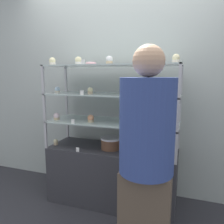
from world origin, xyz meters
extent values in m
plane|color=#2D2D33|center=(0.00, 0.00, 0.00)|extent=(20.00, 20.00, 0.00)
cube|color=#A8B2AD|center=(0.00, 0.38, 1.30)|extent=(8.00, 0.05, 2.60)
cube|color=#333338|center=(0.00, 0.00, 0.31)|extent=(1.37, 0.48, 0.63)
cube|color=#B7B7BC|center=(-0.67, 0.23, 0.77)|extent=(0.02, 0.02, 0.29)
cube|color=#B7B7BC|center=(0.67, 0.23, 0.77)|extent=(0.02, 0.02, 0.29)
cube|color=#B7B7BC|center=(-0.67, -0.23, 0.77)|extent=(0.02, 0.02, 0.29)
cube|color=#B7B7BC|center=(0.67, -0.23, 0.77)|extent=(0.02, 0.02, 0.29)
cube|color=#B2C6C1|center=(0.00, 0.00, 0.92)|extent=(1.37, 0.48, 0.01)
cube|color=#B7B7BC|center=(-0.67, 0.23, 1.07)|extent=(0.02, 0.02, 0.29)
cube|color=#B7B7BC|center=(0.67, 0.23, 1.07)|extent=(0.02, 0.02, 0.29)
cube|color=#B7B7BC|center=(-0.67, -0.23, 1.07)|extent=(0.02, 0.02, 0.29)
cube|color=#B7B7BC|center=(0.67, -0.23, 1.07)|extent=(0.02, 0.02, 0.29)
cube|color=#B2C6C1|center=(0.00, 0.00, 1.21)|extent=(1.37, 0.48, 0.01)
cube|color=#B7B7BC|center=(-0.67, 0.23, 1.36)|extent=(0.02, 0.02, 0.29)
cube|color=#B7B7BC|center=(0.67, 0.23, 1.36)|extent=(0.02, 0.02, 0.29)
cube|color=#B7B7BC|center=(-0.67, -0.23, 1.36)|extent=(0.02, 0.02, 0.29)
cube|color=#B7B7BC|center=(0.67, -0.23, 1.36)|extent=(0.02, 0.02, 0.29)
cube|color=#B2C6C1|center=(0.00, 0.00, 1.50)|extent=(1.37, 0.48, 0.01)
cylinder|color=brown|center=(-0.01, -0.02, 0.68)|extent=(0.20, 0.20, 0.11)
cylinder|color=white|center=(-0.01, -0.02, 0.74)|extent=(0.21, 0.21, 0.02)
cube|color=#C66660|center=(0.23, 0.05, 1.24)|extent=(0.22, 0.16, 0.05)
cube|color=#F4EAB2|center=(0.23, 0.05, 1.27)|extent=(0.22, 0.16, 0.01)
cylinder|color=#CCB28C|center=(-0.64, -0.10, 0.64)|extent=(0.05, 0.05, 0.03)
sphere|color=#F4EAB2|center=(-0.64, -0.10, 0.67)|extent=(0.05, 0.05, 0.05)
cylinder|color=#CCB28C|center=(0.63, -0.05, 0.64)|extent=(0.05, 0.05, 0.03)
sphere|color=#F4EAB2|center=(0.63, -0.05, 0.67)|extent=(0.05, 0.05, 0.05)
cube|color=white|center=(-0.30, -0.22, 0.65)|extent=(0.04, 0.00, 0.04)
cylinder|color=#CCB28C|center=(-0.61, -0.10, 0.93)|extent=(0.06, 0.06, 0.03)
sphere|color=silver|center=(-0.61, -0.10, 0.97)|extent=(0.07, 0.07, 0.07)
cylinder|color=#CCB28C|center=(-0.20, -0.09, 0.93)|extent=(0.06, 0.06, 0.03)
sphere|color=#E5996B|center=(-0.20, -0.09, 0.97)|extent=(0.07, 0.07, 0.07)
cylinder|color=beige|center=(0.22, -0.13, 0.93)|extent=(0.06, 0.06, 0.03)
sphere|color=silver|center=(0.22, -0.13, 0.97)|extent=(0.07, 0.07, 0.07)
cylinder|color=white|center=(0.62, -0.07, 0.93)|extent=(0.06, 0.06, 0.03)
sphere|color=silver|center=(0.62, -0.07, 0.97)|extent=(0.07, 0.07, 0.07)
cube|color=white|center=(-0.34, -0.22, 0.94)|extent=(0.04, 0.00, 0.04)
cylinder|color=beige|center=(-0.62, -0.06, 1.23)|extent=(0.05, 0.05, 0.02)
sphere|color=silver|center=(-0.62, -0.06, 1.25)|extent=(0.06, 0.06, 0.06)
cylinder|color=#CCB28C|center=(-0.22, -0.06, 1.23)|extent=(0.05, 0.05, 0.02)
sphere|color=#F4EAB2|center=(-0.22, -0.06, 1.25)|extent=(0.06, 0.06, 0.06)
cylinder|color=beige|center=(0.64, -0.10, 1.23)|extent=(0.05, 0.05, 0.02)
sphere|color=white|center=(0.64, -0.10, 1.25)|extent=(0.06, 0.06, 0.06)
cube|color=white|center=(-0.24, -0.22, 1.24)|extent=(0.04, 0.00, 0.04)
cylinder|color=beige|center=(-0.62, -0.13, 1.52)|extent=(0.06, 0.06, 0.03)
sphere|color=#F4EAB2|center=(-0.62, -0.13, 1.56)|extent=(0.07, 0.07, 0.07)
cylinder|color=white|center=(-0.31, -0.13, 1.52)|extent=(0.06, 0.06, 0.03)
sphere|color=#F4EAB2|center=(-0.31, -0.13, 1.56)|extent=(0.07, 0.07, 0.07)
cylinder|color=#CCB28C|center=(0.01, -0.11, 1.52)|extent=(0.06, 0.06, 0.03)
sphere|color=white|center=(0.01, -0.11, 1.56)|extent=(0.07, 0.07, 0.07)
cylinder|color=beige|center=(0.32, -0.11, 1.52)|extent=(0.06, 0.06, 0.03)
sphere|color=#E5996B|center=(0.32, -0.11, 1.56)|extent=(0.07, 0.07, 0.07)
cylinder|color=beige|center=(0.63, -0.10, 1.52)|extent=(0.06, 0.06, 0.03)
sphere|color=#F4EAB2|center=(0.63, -0.10, 1.56)|extent=(0.07, 0.07, 0.07)
cube|color=white|center=(-0.22, -0.22, 1.53)|extent=(0.04, 0.00, 0.04)
torus|color=#EFB2BC|center=(-0.26, 0.06, 1.53)|extent=(0.12, 0.12, 0.04)
cube|color=brown|center=(0.49, -0.71, 0.37)|extent=(0.36, 0.20, 0.74)
cylinder|color=#33478C|center=(0.49, -0.71, 1.07)|extent=(0.37, 0.37, 0.65)
sphere|color=tan|center=(0.49, -0.71, 1.49)|extent=(0.21, 0.21, 0.21)
camera|label=1|loc=(0.74, -2.13, 1.40)|focal=35.00mm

